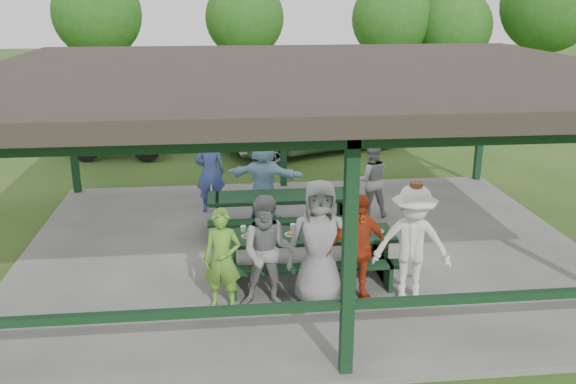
{
  "coord_description": "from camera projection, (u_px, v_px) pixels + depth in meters",
  "views": [
    {
      "loc": [
        -1.37,
        -10.07,
        4.48
      ],
      "look_at": [
        -0.33,
        -0.3,
        1.27
      ],
      "focal_mm": 38.0,
      "sensor_mm": 36.0,
      "label": 1
    }
  ],
  "objects": [
    {
      "name": "tree_mid",
      "position": [
        392.0,
        19.0,
        24.89
      ],
      "size": [
        3.28,
        3.28,
        5.13
      ],
      "color": "#372416",
      "rests_on": "ground"
    },
    {
      "name": "pickup_truck",
      "position": [
        314.0,
        120.0,
        18.35
      ],
      "size": [
        6.59,
        4.86,
        1.66
      ],
      "primitive_type": "imported",
      "rotation": [
        0.0,
        0.0,
        1.97
      ],
      "color": "silver",
      "rests_on": "ground"
    },
    {
      "name": "picnic_table_near",
      "position": [
        308.0,
        250.0,
        9.72
      ],
      "size": [
        2.73,
        1.39,
        0.75
      ],
      "color": "black",
      "rests_on": "concrete_slab"
    },
    {
      "name": "pavilion_structure",
      "position": [
        306.0,
        77.0,
        10.06
      ],
      "size": [
        10.6,
        8.6,
        3.24
      ],
      "color": "black",
      "rests_on": "concrete_slab"
    },
    {
      "name": "contestant_grey_mid",
      "position": [
        319.0,
        244.0,
        8.76
      ],
      "size": [
        0.98,
        0.68,
        1.9
      ],
      "primitive_type": "imported",
      "rotation": [
        0.0,
        0.0,
        -0.09
      ],
      "color": "gray",
      "rests_on": "concrete_slab"
    },
    {
      "name": "table_setting",
      "position": [
        301.0,
        232.0,
        9.64
      ],
      "size": [
        2.48,
        0.45,
        0.1
      ],
      "color": "white",
      "rests_on": "picnic_table_near"
    },
    {
      "name": "contestant_green",
      "position": [
        222.0,
        259.0,
        8.71
      ],
      "size": [
        0.62,
        0.49,
        1.51
      ],
      "primitive_type": "imported",
      "rotation": [
        0.0,
        0.0,
        -0.25
      ],
      "color": "#60A22E",
      "rests_on": "concrete_slab"
    },
    {
      "name": "concrete_slab",
      "position": [
        304.0,
        250.0,
        11.03
      ],
      "size": [
        10.0,
        8.0,
        0.1
      ],
      "primitive_type": "cube",
      "color": "#60605C",
      "rests_on": "ground"
    },
    {
      "name": "ground",
      "position": [
        304.0,
        253.0,
        11.05
      ],
      "size": [
        90.0,
        90.0,
        0.0
      ],
      "primitive_type": "plane",
      "color": "#2B4D18",
      "rests_on": "ground"
    },
    {
      "name": "spectator_blue",
      "position": [
        210.0,
        173.0,
        12.62
      ],
      "size": [
        0.63,
        0.43,
        1.68
      ],
      "primitive_type": "imported",
      "rotation": [
        0.0,
        0.0,
        3.18
      ],
      "color": "#3B4D9A",
      "rests_on": "concrete_slab"
    },
    {
      "name": "picnic_table_far",
      "position": [
        282.0,
        208.0,
        11.59
      ],
      "size": [
        2.8,
        1.39,
        0.75
      ],
      "color": "black",
      "rests_on": "concrete_slab"
    },
    {
      "name": "spectator_lblue",
      "position": [
        264.0,
        179.0,
        12.15
      ],
      "size": [
        1.66,
        0.97,
        1.71
      ],
      "primitive_type": "imported",
      "rotation": [
        0.0,
        0.0,
        2.83
      ],
      "color": "#97C7EA",
      "rests_on": "concrete_slab"
    },
    {
      "name": "tree_right",
      "position": [
        455.0,
        27.0,
        24.73
      ],
      "size": [
        3.0,
        3.0,
        4.69
      ],
      "color": "#372416",
      "rests_on": "ground"
    },
    {
      "name": "spectator_grey",
      "position": [
        370.0,
        180.0,
        12.36
      ],
      "size": [
        0.78,
        0.62,
        1.55
      ],
      "primitive_type": "imported",
      "rotation": [
        0.0,
        0.0,
        3.18
      ],
      "color": "gray",
      "rests_on": "concrete_slab"
    },
    {
      "name": "farm_trailer",
      "position": [
        123.0,
        134.0,
        17.48
      ],
      "size": [
        3.66,
        1.84,
        1.27
      ],
      "rotation": [
        0.0,
        0.0,
        -0.11
      ],
      "color": "#1A4191",
      "rests_on": "ground"
    },
    {
      "name": "contestant_grey_left",
      "position": [
        268.0,
        253.0,
        8.7
      ],
      "size": [
        0.89,
        0.73,
        1.7
      ],
      "primitive_type": "imported",
      "rotation": [
        0.0,
        0.0,
        -0.12
      ],
      "color": "gray",
      "rests_on": "concrete_slab"
    },
    {
      "name": "contestant_red",
      "position": [
        357.0,
        249.0,
        8.85
      ],
      "size": [
        1.06,
        0.66,
        1.68
      ],
      "primitive_type": "imported",
      "rotation": [
        0.0,
        0.0,
        0.27
      ],
      "color": "#B23616",
      "rests_on": "concrete_slab"
    },
    {
      "name": "tree_far_left",
      "position": [
        97.0,
        14.0,
        24.07
      ],
      "size": [
        3.49,
        3.49,
        5.45
      ],
      "color": "#372416",
      "rests_on": "ground"
    },
    {
      "name": "contestant_white_fedora",
      "position": [
        412.0,
        244.0,
        8.89
      ],
      "size": [
        1.28,
        0.92,
        1.84
      ],
      "rotation": [
        0.0,
        0.0,
        -0.24
      ],
      "color": "silver",
      "rests_on": "concrete_slab"
    },
    {
      "name": "tree_far_right",
      "position": [
        549.0,
        5.0,
        24.33
      ],
      "size": [
        3.82,
        3.82,
        5.98
      ],
      "color": "#372416",
      "rests_on": "ground"
    },
    {
      "name": "tree_left",
      "position": [
        245.0,
        18.0,
        25.48
      ],
      "size": [
        3.29,
        3.29,
        5.14
      ],
      "color": "#372416",
      "rests_on": "ground"
    }
  ]
}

